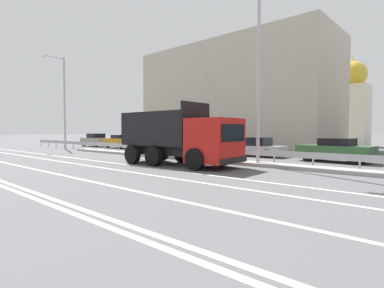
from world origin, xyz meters
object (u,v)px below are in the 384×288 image
(parked_car_0, at_px, (95,140))
(parked_car_1, at_px, (120,141))
(street_lamp_0, at_px, (63,99))
(parked_car_2, at_px, (153,143))
(dump_truck, at_px, (191,142))
(church_tower, at_px, (352,105))
(parked_car_4, at_px, (255,147))
(street_lamp_1, at_px, (257,63))
(parked_car_3, at_px, (194,145))
(parked_car_5, at_px, (335,150))
(median_road_sign, at_px, (181,138))

(parked_car_0, height_order, parked_car_1, parked_car_0)
(street_lamp_0, height_order, parked_car_2, street_lamp_0)
(dump_truck, relative_size, church_tower, 0.64)
(church_tower, bearing_deg, parked_car_4, -93.52)
(street_lamp_1, height_order, parked_car_3, street_lamp_1)
(dump_truck, xyz_separation_m, church_tower, (0.63, 28.35, 3.71))
(street_lamp_1, bearing_deg, parked_car_1, 166.35)
(parked_car_1, distance_m, parked_car_5, 21.59)
(parked_car_0, height_order, parked_car_4, parked_car_0)
(parked_car_1, bearing_deg, church_tower, -36.91)
(parked_car_4, xyz_separation_m, parked_car_5, (5.60, -0.39, 0.04))
(parked_car_0, xyz_separation_m, church_tower, (22.66, 21.04, 4.20))
(dump_truck, xyz_separation_m, median_road_sign, (-3.20, 2.59, 0.11))
(parked_car_2, bearing_deg, parked_car_1, -80.74)
(dump_truck, bearing_deg, street_lamp_1, 132.21)
(street_lamp_1, distance_m, parked_car_2, 15.83)
(street_lamp_1, bearing_deg, street_lamp_0, -179.40)
(median_road_sign, relative_size, parked_car_1, 0.63)
(dump_truck, distance_m, street_lamp_1, 5.43)
(dump_truck, relative_size, parked_car_5, 1.71)
(dump_truck, height_order, church_tower, church_tower)
(street_lamp_1, relative_size, parked_car_0, 2.20)
(street_lamp_0, height_order, parked_car_0, street_lamp_0)
(parked_car_0, bearing_deg, dump_truck, -107.15)
(dump_truck, relative_size, parked_car_2, 1.80)
(parked_car_3, bearing_deg, church_tower, -13.80)
(parked_car_2, relative_size, church_tower, 0.36)
(street_lamp_0, relative_size, church_tower, 0.83)
(street_lamp_1, distance_m, parked_car_1, 20.19)
(parked_car_1, xyz_separation_m, parked_car_4, (15.99, 0.64, -0.06))
(parked_car_2, distance_m, parked_car_5, 16.74)
(street_lamp_1, xyz_separation_m, church_tower, (-1.83, 25.87, -0.45))
(parked_car_0, relative_size, parked_car_1, 1.11)
(median_road_sign, relative_size, parked_car_0, 0.57)
(median_road_sign, bearing_deg, parked_car_4, 63.56)
(parked_car_1, xyz_separation_m, parked_car_2, (4.85, 0.39, -0.08))
(median_road_sign, distance_m, parked_car_1, 14.18)
(street_lamp_1, bearing_deg, church_tower, 94.06)
(median_road_sign, relative_size, church_tower, 0.23)
(parked_car_2, height_order, parked_car_4, parked_car_4)
(parked_car_0, relative_size, church_tower, 0.41)
(parked_car_5, bearing_deg, parked_car_1, 94.03)
(median_road_sign, xyz_separation_m, parked_car_2, (-8.57, 4.91, -0.69))
(dump_truck, bearing_deg, church_tower, 175.81)
(street_lamp_1, relative_size, parked_car_4, 2.30)
(parked_car_3, distance_m, church_tower, 22.49)
(parked_car_3, bearing_deg, dump_truck, -135.27)
(parked_car_1, height_order, church_tower, church_tower)
(parked_car_5, bearing_deg, parked_car_0, 93.49)
(street_lamp_1, relative_size, church_tower, 0.89)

